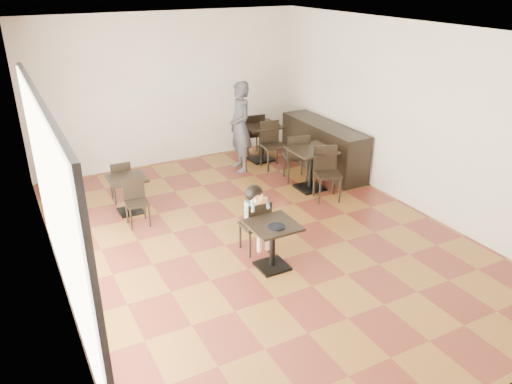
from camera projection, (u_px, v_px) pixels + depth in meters
floor at (258, 237)px, 8.08m from camera, size 6.00×8.00×0.01m
ceiling at (259, 30)px, 6.77m from camera, size 6.00×8.00×0.01m
wall_back at (170, 90)px, 10.64m from camera, size 6.00×0.01×3.20m
wall_front at (483, 276)px, 4.20m from camera, size 6.00×0.01×3.20m
wall_left at (44, 179)px, 6.13m from camera, size 0.01×8.00×3.20m
wall_right at (409, 117)px, 8.71m from camera, size 0.01×8.00×3.20m
storefront_window at (55, 209)px, 5.83m from camera, size 0.04×4.50×2.60m
child_table at (272, 246)px, 7.11m from camera, size 0.67×0.67×0.71m
child_chair at (254, 225)px, 7.52m from camera, size 0.38×0.38×0.85m
child at (254, 219)px, 7.48m from camera, size 0.38×0.54×1.07m
plate at (276, 226)px, 6.88m from camera, size 0.24×0.24×0.01m
pizza_slice at (261, 200)px, 7.16m from camera, size 0.25×0.19×0.06m
adult_patron at (240, 127)px, 10.40m from camera, size 0.52×0.73×1.90m
cafe_table_mid at (311, 169)px, 9.67m from camera, size 0.99×0.99×0.83m
cafe_table_left at (129, 195)px, 8.76m from camera, size 0.65×0.65×0.66m
cafe_table_back at (261, 143)px, 11.14m from camera, size 0.86×0.86×0.83m
chair_mid_a at (296, 156)px, 10.08m from camera, size 0.56×0.56×0.99m
chair_mid_b at (327, 175)px, 9.19m from camera, size 0.56×0.56×0.99m
chair_left_a at (120, 181)px, 9.18m from camera, size 0.37×0.37×0.80m
chair_left_b at (137, 203)px, 8.29m from camera, size 0.37×0.37×0.80m
chair_back_a at (252, 134)px, 11.43m from camera, size 0.49×0.49×1.00m
chair_back_b at (273, 146)px, 10.67m from camera, size 0.49×0.49×1.00m
service_counter at (323, 147)px, 10.62m from camera, size 0.60×2.40×1.00m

